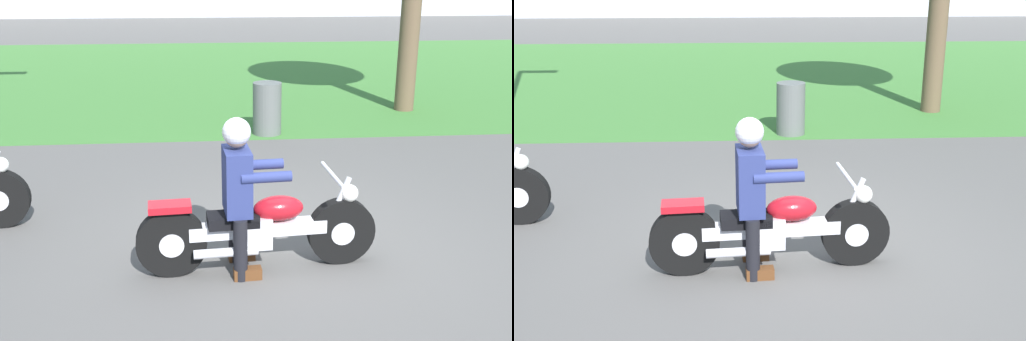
{
  "view_description": "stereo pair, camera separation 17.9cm",
  "coord_description": "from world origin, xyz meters",
  "views": [
    {
      "loc": [
        -0.74,
        -5.15,
        2.58
      ],
      "look_at": [
        -0.3,
        -0.08,
        0.85
      ],
      "focal_mm": 43.01,
      "sensor_mm": 36.0,
      "label": 1
    },
    {
      "loc": [
        -0.56,
        -5.16,
        2.58
      ],
      "look_at": [
        -0.3,
        -0.08,
        0.85
      ],
      "focal_mm": 43.01,
      "sensor_mm": 36.0,
      "label": 2
    }
  ],
  "objects": [
    {
      "name": "rider_lead",
      "position": [
        -0.46,
        -0.29,
        0.8
      ],
      "size": [
        0.57,
        0.49,
        1.38
      ],
      "rotation": [
        0.0,
        0.0,
        0.08
      ],
      "color": "black",
      "rests_on": "ground"
    },
    {
      "name": "trash_can",
      "position": [
        0.25,
        4.22,
        0.41
      ],
      "size": [
        0.45,
        0.45,
        0.82
      ],
      "primitive_type": "cylinder",
      "color": "#595E5B",
      "rests_on": "ground"
    },
    {
      "name": "motorcycle_lead",
      "position": [
        -0.29,
        -0.28,
        0.38
      ],
      "size": [
        2.12,
        0.66,
        0.86
      ],
      "rotation": [
        0.0,
        0.0,
        0.08
      ],
      "color": "black",
      "rests_on": "ground"
    },
    {
      "name": "ground",
      "position": [
        0.0,
        0.0,
        0.0
      ],
      "size": [
        120.0,
        120.0,
        0.0
      ],
      "primitive_type": "plane",
      "color": "#565451"
    },
    {
      "name": "grass_verge",
      "position": [
        0.0,
        9.86,
        0.0
      ],
      "size": [
        60.0,
        12.0,
        0.01
      ],
      "primitive_type": "cube",
      "color": "#3D7533",
      "rests_on": "ground"
    }
  ]
}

